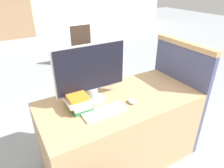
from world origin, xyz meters
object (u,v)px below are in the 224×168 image
object	(u,v)px
keyboard	(105,112)
far_chair	(83,45)
mouse	(131,101)
monitor	(91,73)
book_stack	(77,101)

from	to	relation	value
keyboard	far_chair	world-z (taller)	far_chair
mouse	far_chair	bearing A→B (deg)	75.98
keyboard	mouse	xyz separation A→B (m)	(0.27, 0.00, 0.01)
monitor	far_chair	world-z (taller)	monitor
far_chair	mouse	bearing A→B (deg)	-125.69
book_stack	monitor	bearing A→B (deg)	15.64
monitor	keyboard	bearing A→B (deg)	-90.73
keyboard	book_stack	world-z (taller)	book_stack
mouse	far_chair	xyz separation A→B (m)	(0.67, 2.68, -0.29)
monitor	mouse	xyz separation A→B (m)	(0.27, -0.23, -0.26)
mouse	book_stack	size ratio (longest dim) A/B	0.30
keyboard	mouse	size ratio (longest dim) A/B	4.45
keyboard	far_chair	xyz separation A→B (m)	(0.94, 2.68, -0.28)
monitor	mouse	size ratio (longest dim) A/B	7.73
keyboard	mouse	world-z (taller)	mouse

